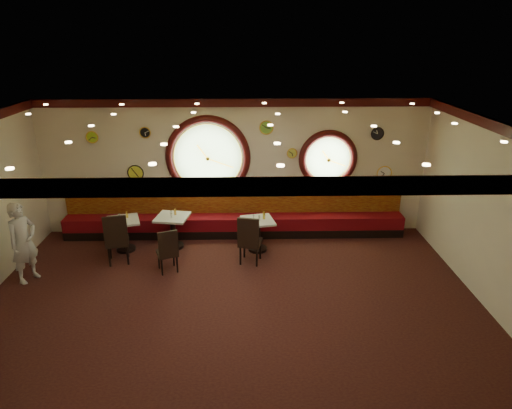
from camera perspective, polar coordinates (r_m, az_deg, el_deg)
name	(u,v)px	position (r m, az deg, el deg)	size (l,w,h in m)	color
floor	(232,295)	(8.63, -3.01, -11.29)	(9.00, 6.00, 0.00)	black
ceiling	(228,123)	(7.45, -3.47, 10.08)	(9.00, 6.00, 0.02)	#BF8B35
wall_back	(234,168)	(10.74, -2.76, 4.63)	(9.00, 0.02, 3.20)	#EBE1C5
wall_front	(223,317)	(5.25, -4.20, -13.81)	(9.00, 0.02, 3.20)	#EBE1C5
wall_right	(487,213)	(8.96, 26.92, -0.99)	(0.02, 6.00, 3.20)	#EBE1C5
molding_back	(233,103)	(10.38, -2.91, 12.59)	(9.00, 0.10, 0.18)	#330909
molding_front	(219,187)	(4.61, -4.65, 2.20)	(9.00, 0.10, 0.18)	#330909
molding_right	(501,128)	(8.55, 28.25, 8.45)	(0.10, 6.00, 0.18)	#330909
banquette_base	(235,231)	(10.99, -2.65, -3.31)	(8.00, 0.55, 0.20)	black
banquette_seat	(235,221)	(10.89, -2.68, -2.11)	(8.00, 0.55, 0.30)	#5B070F
banquette_back	(235,202)	(10.95, -2.69, 0.26)	(8.00, 0.10, 0.55)	#611007
porthole_left_glass	(208,157)	(10.70, -6.01, 5.87)	(1.66, 1.66, 0.02)	#88B16A
porthole_left_frame	(208,158)	(10.69, -6.02, 5.85)	(1.98, 1.98, 0.18)	#330909
porthole_left_ring	(208,158)	(10.66, -6.03, 5.81)	(1.61, 1.61, 0.03)	yellow
porthole_right_glass	(328,159)	(10.85, 8.98, 5.66)	(1.10, 1.10, 0.02)	#88B16A
porthole_right_frame	(328,159)	(10.84, 8.99, 5.64)	(1.38, 1.38, 0.18)	#330909
porthole_right_ring	(328,159)	(10.81, 9.02, 5.60)	(1.09, 1.09, 0.03)	yellow
wall_clock_0	(270,184)	(10.83, 1.78, 2.57)	(0.24, 0.24, 0.03)	red
wall_clock_1	(145,132)	(10.74, -13.70, 8.74)	(0.24, 0.24, 0.03)	black
wall_clock_2	(266,128)	(10.49, 1.31, 9.59)	(0.30, 0.30, 0.03)	#7BBC3A
wall_clock_3	(154,185)	(11.03, -12.65, 2.40)	(0.20, 0.20, 0.03)	silver
wall_clock_4	(92,137)	(11.07, -19.79, 7.93)	(0.26, 0.26, 0.03)	#A3D129
wall_clock_5	(292,153)	(10.66, 4.52, 6.42)	(0.22, 0.22, 0.03)	#CACD44
wall_clock_6	(136,173)	(11.03, -14.81, 3.85)	(0.36, 0.36, 0.03)	yellow
wall_clock_7	(384,173)	(11.23, 15.71, 3.79)	(0.34, 0.34, 0.03)	white
wall_clock_8	(377,134)	(10.93, 14.93, 8.57)	(0.28, 0.28, 0.03)	black
table_a	(124,231)	(10.49, -16.15, -3.20)	(0.84, 0.84, 0.73)	black
table_b	(173,228)	(10.38, -10.34, -2.88)	(0.79, 0.79, 0.76)	black
table_c	(258,231)	(10.08, 0.23, -3.34)	(0.79, 0.79, 0.73)	black
chair_a	(116,236)	(9.85, -17.05, -3.79)	(0.56, 0.56, 0.69)	black
chair_b	(168,248)	(9.30, -10.98, -5.40)	(0.51, 0.51, 0.58)	black
chair_c	(249,237)	(9.43, -0.84, -4.12)	(0.54, 0.54, 0.66)	black
condiment_a_salt	(119,216)	(10.44, -16.70, -1.42)	(0.04, 0.04, 0.11)	#BBBBC0
condiment_b_salt	(171,213)	(10.31, -10.60, -1.05)	(0.04, 0.04, 0.11)	silver
condiment_c_salt	(254,217)	(10.03, -0.30, -1.51)	(0.03, 0.03, 0.09)	silver
condiment_a_pepper	(124,218)	(10.33, -16.13, -1.65)	(0.04, 0.04, 0.10)	silver
condiment_b_pepper	(171,216)	(10.18, -10.53, -1.37)	(0.04, 0.04, 0.10)	silver
condiment_c_pepper	(259,218)	(9.91, 0.41, -1.72)	(0.04, 0.04, 0.11)	silver
condiment_a_bottle	(127,215)	(10.45, -15.83, -1.21)	(0.05, 0.05, 0.15)	gold
condiment_b_bottle	(175,212)	(10.31, -10.08, -0.87)	(0.05, 0.05, 0.15)	#C4822E
condiment_c_bottle	(264,215)	(9.98, 1.00, -1.36)	(0.05, 0.05, 0.17)	gold
waiter	(23,242)	(9.82, -27.08, -4.24)	(0.59, 0.39, 1.61)	silver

